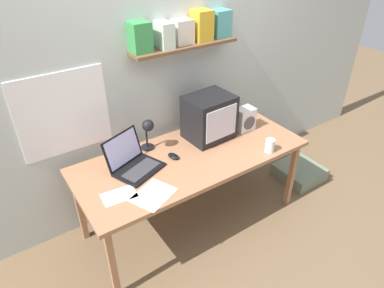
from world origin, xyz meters
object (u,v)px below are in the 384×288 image
crt_monitor (209,117)px  floor_cushion (299,172)px  computer_mouse (173,156)px  laptop (132,161)px  juice_glass (270,146)px  loose_paper_near_monitor (119,196)px  space_heater (245,119)px  desk_lamp (148,130)px  printed_handout (153,195)px  corner_desk (192,160)px

crt_monitor → floor_cushion: crt_monitor is taller
floor_cushion → computer_mouse: bearing=173.1°
laptop → juice_glass: (1.00, -0.41, -0.01)m
laptop → loose_paper_near_monitor: 0.33m
juice_glass → crt_monitor: bearing=120.5°
laptop → floor_cushion: 1.88m
laptop → space_heater: laptop is taller
desk_lamp → laptop: bearing=-140.0°
crt_monitor → space_heater: (0.33, -0.08, -0.09)m
printed_handout → floor_cushion: 1.87m
laptop → printed_handout: bearing=-114.6°
desk_lamp → space_heater: size_ratio=1.39×
computer_mouse → printed_handout: size_ratio=0.34×
corner_desk → juice_glass: juice_glass is taller
space_heater → loose_paper_near_monitor: space_heater is taller
corner_desk → loose_paper_near_monitor: size_ratio=7.71×
crt_monitor → computer_mouse: bearing=-169.5°
corner_desk → crt_monitor: 0.39m
printed_handout → loose_paper_near_monitor: same height
juice_glass → space_heater: bearing=80.2°
corner_desk → crt_monitor: crt_monitor is taller
crt_monitor → floor_cushion: bearing=-18.5°
computer_mouse → loose_paper_near_monitor: computer_mouse is taller
crt_monitor → computer_mouse: size_ratio=3.39×
laptop → floor_cushion: size_ratio=1.02×
juice_glass → printed_handout: (-1.02, 0.06, -0.05)m
juice_glass → computer_mouse: bearing=152.7°
juice_glass → loose_paper_near_monitor: 1.23m
crt_monitor → loose_paper_near_monitor: (-0.95, -0.28, -0.19)m
computer_mouse → loose_paper_near_monitor: bearing=-161.9°
laptop → desk_lamp: (0.21, 0.13, 0.13)m
computer_mouse → floor_cushion: size_ratio=0.28×
juice_glass → corner_desk: bearing=150.2°
crt_monitor → loose_paper_near_monitor: size_ratio=1.64×
crt_monitor → desk_lamp: crt_monitor is taller
laptop → loose_paper_near_monitor: (-0.22, -0.24, -0.06)m
laptop → computer_mouse: 0.33m
desk_lamp → space_heater: bearing=-3.5°
crt_monitor → juice_glass: (0.27, -0.45, -0.14)m
crt_monitor → floor_cushion: (0.99, -0.27, -0.83)m
crt_monitor → juice_glass: crt_monitor is taller
computer_mouse → printed_handout: (-0.34, -0.30, -0.01)m
corner_desk → printed_handout: size_ratio=5.42×
computer_mouse → crt_monitor: bearing=13.6°
crt_monitor → desk_lamp: (-0.52, 0.09, 0.01)m
corner_desk → desk_lamp: desk_lamp is taller
space_heater → juice_glass: bearing=-100.4°
space_heater → computer_mouse: (-0.75, -0.02, -0.09)m
floor_cushion → desk_lamp: bearing=166.4°
corner_desk → desk_lamp: (-0.25, 0.24, 0.25)m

